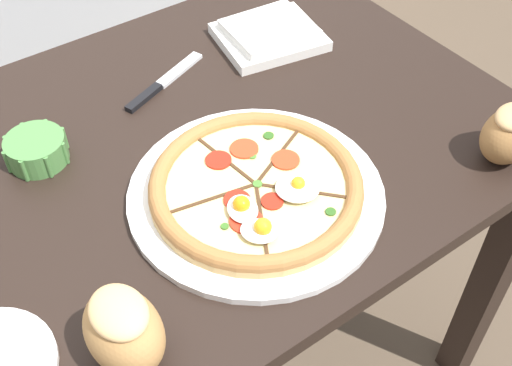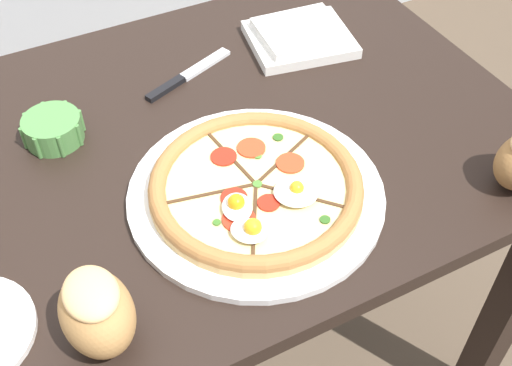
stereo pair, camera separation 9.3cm
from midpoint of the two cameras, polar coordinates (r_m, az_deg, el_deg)
dining_table at (r=1.12m, az=-3.39°, el=-1.20°), size 1.13×0.76×0.75m
pizza at (r=0.94m, az=2.85°, el=-0.66°), size 0.38×0.38×0.05m
ramekin_bowl at (r=1.06m, az=-15.26°, el=4.58°), size 0.10×0.10×0.04m
napkin_folded at (r=1.25m, az=6.11°, el=12.74°), size 0.21×0.19×0.04m
bread_piece_mid at (r=0.78m, az=-10.67°, el=-11.29°), size 0.09×0.12×0.10m
knife_main at (r=1.17m, az=-3.80°, el=9.47°), size 0.19×0.09×0.01m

